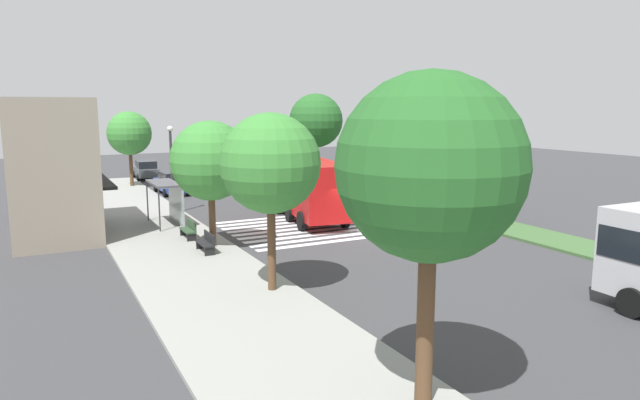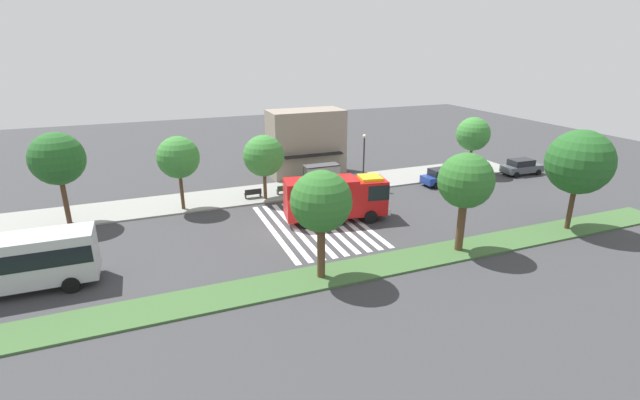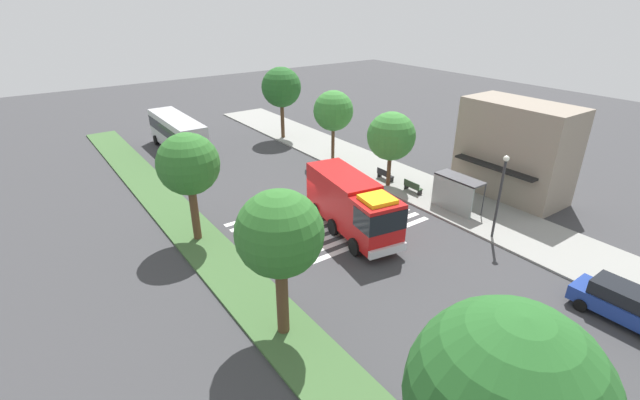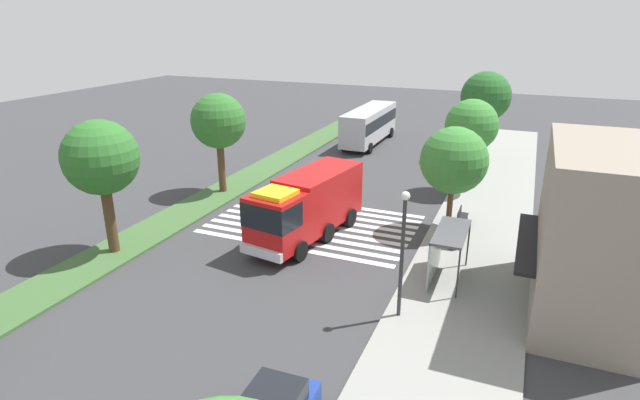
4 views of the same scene
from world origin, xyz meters
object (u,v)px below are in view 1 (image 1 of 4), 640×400
at_px(fire_truck, 308,186).
at_px(bench_near_shelter, 189,229).
at_px(bench_west_of_shelter, 206,242).
at_px(street_lamp, 171,161).
at_px(median_tree_far_west, 478,136).
at_px(median_tree_center, 316,121).
at_px(median_tree_west, 379,128).
at_px(bus_stop_shelter, 170,194).
at_px(sidewalk_tree_west, 270,164).
at_px(sidewalk_tree_east, 129,133).
at_px(sidewalk_tree_far_west, 430,168).
at_px(sidewalk_tree_center, 210,161).
at_px(parked_car_mid, 146,169).
at_px(parked_car_west, 172,183).

xyz_separation_m(fire_truck, bench_near_shelter, (-2.19, 7.91, -1.49)).
distance_m(fire_truck, bench_west_of_shelter, 9.68).
bearing_deg(street_lamp, median_tree_far_west, -124.90).
distance_m(bench_near_shelter, median_tree_center, 25.23).
bearing_deg(median_tree_center, median_tree_west, 180.00).
relative_size(bus_stop_shelter, sidewalk_tree_west, 0.54).
height_order(sidewalk_tree_west, median_tree_far_west, median_tree_far_west).
distance_m(sidewalk_tree_east, median_tree_west, 21.22).
distance_m(sidewalk_tree_far_west, median_tree_center, 40.37).
xyz_separation_m(sidewalk_tree_center, median_tree_far_west, (-0.73, -16.00, 0.85)).
relative_size(street_lamp, median_tree_center, 0.70).
bearing_deg(sidewalk_tree_center, sidewalk_tree_far_west, -180.00).
relative_size(bus_stop_shelter, bench_near_shelter, 2.19).
bearing_deg(street_lamp, fire_truck, -130.19).
xyz_separation_m(street_lamp, median_tree_far_west, (-10.88, -15.60, 1.71)).
height_order(parked_car_mid, bus_stop_shelter, bus_stop_shelter).
height_order(street_lamp, sidewalk_tree_east, sidewalk_tree_east).
distance_m(fire_truck, median_tree_far_west, 10.52).
bearing_deg(median_tree_far_west, sidewalk_tree_center, 87.38).
xyz_separation_m(sidewalk_tree_far_west, sidewalk_tree_west, (9.07, -0.00, -0.72)).
bearing_deg(sidewalk_tree_center, bus_stop_shelter, 5.98).
bearing_deg(median_tree_west, median_tree_center, 0.00).
bearing_deg(sidewalk_tree_far_west, bus_stop_shelter, 1.62).
bearing_deg(bench_west_of_shelter, parked_car_west, -8.19).
distance_m(parked_car_west, street_lamp, 8.97).
bearing_deg(parked_car_mid, sidewalk_tree_east, 160.21).
xyz_separation_m(fire_truck, sidewalk_tree_far_west, (-20.93, 7.29, 3.45)).
relative_size(bus_stop_shelter, median_tree_center, 0.44).
xyz_separation_m(bench_near_shelter, median_tree_west, (7.75, -16.62, 4.63)).
xyz_separation_m(median_tree_far_west, median_tree_west, (10.62, 0.00, 0.09)).
relative_size(street_lamp, sidewalk_tree_center, 0.91).
bearing_deg(fire_truck, bench_west_of_shelter, 133.40).
bearing_deg(sidewalk_tree_west, street_lamp, -1.30).
bearing_deg(median_tree_center, fire_truck, 151.65).
xyz_separation_m(sidewalk_tree_west, median_tree_far_west, (6.80, -16.00, 0.32)).
height_order(sidewalk_tree_far_west, median_tree_center, median_tree_center).
height_order(fire_truck, sidewalk_tree_far_west, sidewalk_tree_far_west).
relative_size(sidewalk_tree_center, median_tree_west, 0.86).
bearing_deg(median_tree_west, fire_truck, 122.56).
distance_m(bus_stop_shelter, median_tree_center, 22.26).
distance_m(parked_car_west, bench_west_of_shelter, 19.81).
bearing_deg(sidewalk_tree_west, fire_truck, -31.59).
bearing_deg(sidewalk_tree_west, median_tree_west, -42.57).
relative_size(fire_truck, sidewalk_tree_far_west, 1.19).
bearing_deg(sidewalk_tree_far_west, fire_truck, -19.21).
height_order(fire_truck, street_lamp, street_lamp).
distance_m(bench_west_of_shelter, street_lamp, 11.59).
bearing_deg(fire_truck, median_tree_center, -19.10).
distance_m(bus_stop_shelter, street_lamp, 4.42).
height_order(bus_stop_shelter, street_lamp, street_lamp).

